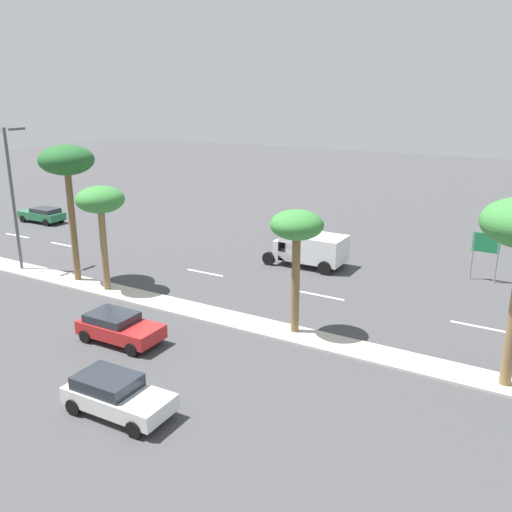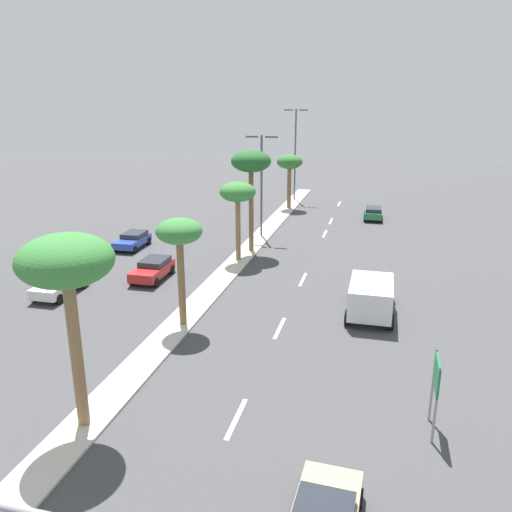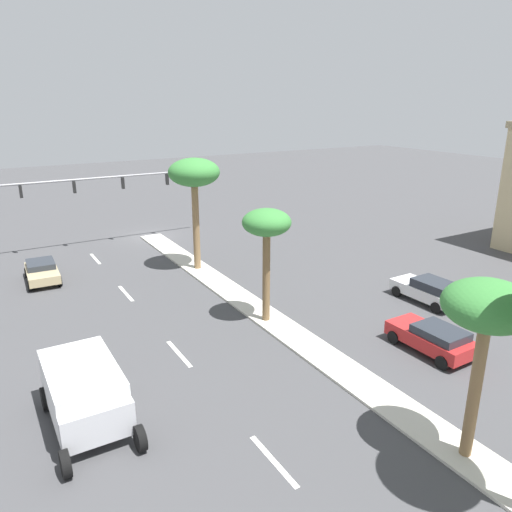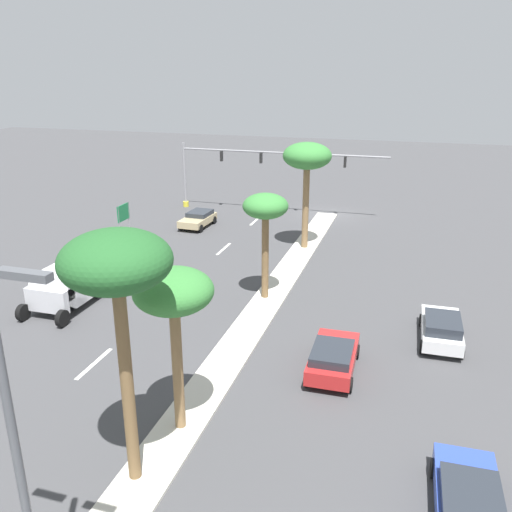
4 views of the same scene
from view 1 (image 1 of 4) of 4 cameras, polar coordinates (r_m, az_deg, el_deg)
name	(u,v)px [view 1 (image 1 of 4)]	position (r m, az deg, el deg)	size (l,w,h in m)	color
ground_plane	(195,312)	(30.23, -6.24, -5.72)	(160.00, 160.00, 0.00)	#424244
median_curb	(97,287)	(34.79, -15.98, -3.10)	(1.80, 65.57, 0.12)	beige
lane_stripe_right	(479,327)	(30.42, 21.95, -6.76)	(0.20, 2.80, 0.01)	silver
lane_stripe_near	(322,296)	(32.50, 6.75, -4.07)	(0.20, 2.80, 0.01)	silver
lane_stripe_rear	(205,273)	(36.35, -5.27, -1.72)	(0.20, 2.80, 0.01)	silver
lane_stripe_trailing	(64,245)	(45.08, -19.15, 1.09)	(0.20, 2.80, 0.01)	silver
lane_stripe_front	(17,236)	(49.25, -23.32, 1.93)	(0.20, 2.80, 0.01)	silver
directional_road_sign	(486,247)	(36.88, 22.54, 0.86)	(0.10, 1.60, 3.06)	gray
palm_tree_outboard	(297,230)	(25.88, 4.21, 2.71)	(2.51, 2.51, 6.06)	brown
palm_tree_mid	(100,202)	(32.80, -15.71, 5.31)	(2.77, 2.77, 6.15)	olive
palm_tree_right	(67,164)	(34.76, -18.87, 8.96)	(3.21, 3.21, 8.29)	brown
street_lamp_rear	(12,188)	(38.65, -23.82, 6.45)	(2.90, 0.24, 9.12)	#515459
sedan_red_rear	(119,327)	(27.22, -13.90, -7.09)	(2.06, 4.11, 1.36)	red
sedan_white_inboard	(116,394)	(21.66, -14.19, -13.62)	(2.03, 4.17, 1.44)	silver
sedan_green_right	(42,214)	(53.15, -21.09, 4.01)	(1.99, 4.30, 1.34)	#287047
box_truck	(308,248)	(37.50, 5.40, 0.81)	(2.70, 5.29, 2.17)	silver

